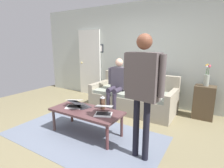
% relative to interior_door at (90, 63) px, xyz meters
% --- Properties ---
extents(ground_plane, '(7.68, 7.68, 0.00)m').
position_rel_interior_door_xyz_m(ground_plane, '(-1.76, 2.11, -1.02)').
color(ground_plane, '#7C7252').
extents(area_rug, '(2.79, 1.56, 0.01)m').
position_rel_interior_door_xyz_m(area_rug, '(-1.63, 2.27, -1.02)').
color(area_rug, slate).
rests_on(area_rug, ground_plane).
extents(back_wall, '(7.04, 0.11, 2.70)m').
position_rel_interior_door_xyz_m(back_wall, '(-1.76, -0.09, 0.33)').
color(back_wall, '#B6BEB6').
rests_on(back_wall, ground_plane).
extents(interior_door, '(0.82, 0.09, 2.05)m').
position_rel_interior_door_xyz_m(interior_door, '(0.00, 0.00, 0.00)').
color(interior_door, white).
rests_on(interior_door, ground_plane).
extents(couch, '(2.02, 0.94, 0.88)m').
position_rel_interior_door_xyz_m(couch, '(-1.83, 0.61, -0.72)').
color(couch, '#9D9480').
rests_on(couch, ground_plane).
extents(coffee_table, '(1.32, 0.59, 0.45)m').
position_rel_interior_door_xyz_m(coffee_table, '(-1.63, 2.17, -0.62)').
color(coffee_table, '#513335').
rests_on(coffee_table, ground_plane).
extents(laptop_left, '(0.42, 0.43, 0.14)m').
position_rel_interior_door_xyz_m(laptop_left, '(-1.42, 2.10, -0.53)').
color(laptop_left, '#28282D').
rests_on(laptop_left, coffee_table).
extents(laptop_center, '(0.39, 0.41, 0.15)m').
position_rel_interior_door_xyz_m(laptop_center, '(-1.99, 2.16, -0.52)').
color(laptop_center, silver).
rests_on(laptop_center, coffee_table).
extents(laptop_right, '(0.40, 0.40, 0.15)m').
position_rel_interior_door_xyz_m(laptop_right, '(-1.31, 2.14, -0.53)').
color(laptop_right, silver).
rests_on(laptop_right, coffee_table).
extents(french_press, '(0.10, 0.08, 0.24)m').
position_rel_interior_door_xyz_m(french_press, '(-1.84, 1.96, -0.46)').
color(french_press, '#4C3323').
rests_on(french_press, coffee_table).
extents(side_shelf, '(0.42, 0.32, 0.74)m').
position_rel_interior_door_xyz_m(side_shelf, '(-3.37, 0.29, -0.66)').
color(side_shelf, '#4A3A28').
rests_on(side_shelf, ground_plane).
extents(flower_vase, '(0.11, 0.11, 0.47)m').
position_rel_interior_door_xyz_m(flower_vase, '(-3.37, 0.28, -0.13)').
color(flower_vase, '#9CA395').
rests_on(flower_vase, side_shelf).
extents(person_standing, '(0.61, 0.25, 1.74)m').
position_rel_interior_door_xyz_m(person_standing, '(-2.73, 2.31, 0.09)').
color(person_standing, black).
rests_on(person_standing, ground_plane).
extents(person_seated, '(0.55, 0.51, 1.28)m').
position_rel_interior_door_xyz_m(person_seated, '(-1.51, 0.84, -0.30)').
color(person_seated, '#322B3B').
rests_on(person_seated, ground_plane).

